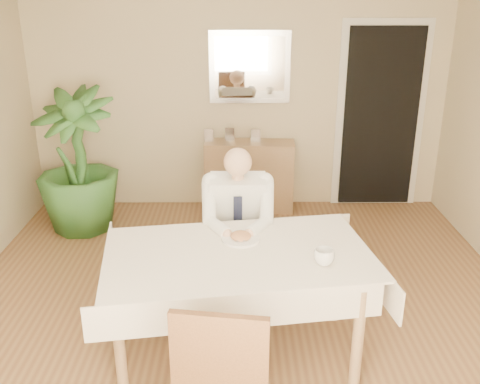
{
  "coord_description": "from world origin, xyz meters",
  "views": [
    {
      "loc": [
        -0.03,
        -3.27,
        2.34
      ],
      "look_at": [
        0.0,
        0.35,
        0.95
      ],
      "focal_mm": 40.0,
      "sensor_mm": 36.0,
      "label": 1
    }
  ],
  "objects_px": {
    "seated_man": "(238,223)",
    "dining_table": "(238,264)",
    "chair_far": "(238,227)",
    "potted_palm": "(77,161)",
    "coffee_mug": "(324,257)",
    "sideboard": "(249,176)",
    "chair_near": "(220,374)"
  },
  "relations": [
    {
      "from": "seated_man",
      "to": "dining_table",
      "type": "bearing_deg",
      "value": -90.0
    },
    {
      "from": "dining_table",
      "to": "chair_far",
      "type": "distance_m",
      "value": 0.9
    },
    {
      "from": "seated_man",
      "to": "potted_palm",
      "type": "distance_m",
      "value": 2.14
    },
    {
      "from": "dining_table",
      "to": "coffee_mug",
      "type": "xyz_separation_m",
      "value": [
        0.52,
        -0.16,
        0.13
      ]
    },
    {
      "from": "seated_man",
      "to": "sideboard",
      "type": "distance_m",
      "value": 1.97
    },
    {
      "from": "dining_table",
      "to": "sideboard",
      "type": "height_order",
      "value": "sideboard"
    },
    {
      "from": "chair_far",
      "to": "potted_palm",
      "type": "xyz_separation_m",
      "value": [
        -1.6,
        1.13,
        0.2
      ]
    },
    {
      "from": "dining_table",
      "to": "coffee_mug",
      "type": "bearing_deg",
      "value": -25.15
    },
    {
      "from": "chair_near",
      "to": "potted_palm",
      "type": "xyz_separation_m",
      "value": [
        -1.51,
        2.93,
        0.17
      ]
    },
    {
      "from": "coffee_mug",
      "to": "seated_man",
      "type": "bearing_deg",
      "value": 124.95
    },
    {
      "from": "seated_man",
      "to": "chair_far",
      "type": "bearing_deg",
      "value": 90.0
    },
    {
      "from": "dining_table",
      "to": "chair_near",
      "type": "relative_size",
      "value": 1.9
    },
    {
      "from": "chair_far",
      "to": "coffee_mug",
      "type": "xyz_separation_m",
      "value": [
        0.52,
        -1.04,
        0.27
      ]
    },
    {
      "from": "chair_near",
      "to": "coffee_mug",
      "type": "bearing_deg",
      "value": 59.23
    },
    {
      "from": "chair_near",
      "to": "dining_table",
      "type": "bearing_deg",
      "value": 92.75
    },
    {
      "from": "sideboard",
      "to": "seated_man",
      "type": "bearing_deg",
      "value": -90.25
    },
    {
      "from": "chair_near",
      "to": "sideboard",
      "type": "distance_m",
      "value": 3.46
    },
    {
      "from": "chair_far",
      "to": "coffee_mug",
      "type": "distance_m",
      "value": 1.2
    },
    {
      "from": "chair_far",
      "to": "seated_man",
      "type": "xyz_separation_m",
      "value": [
        -0.0,
        -0.29,
        0.16
      ]
    },
    {
      "from": "chair_far",
      "to": "chair_near",
      "type": "distance_m",
      "value": 1.8
    },
    {
      "from": "dining_table",
      "to": "potted_palm",
      "type": "xyz_separation_m",
      "value": [
        -1.6,
        2.02,
        0.06
      ]
    },
    {
      "from": "seated_man",
      "to": "coffee_mug",
      "type": "bearing_deg",
      "value": -55.05
    },
    {
      "from": "potted_palm",
      "to": "coffee_mug",
      "type": "bearing_deg",
      "value": -45.74
    },
    {
      "from": "chair_near",
      "to": "seated_man",
      "type": "xyz_separation_m",
      "value": [
        0.09,
        1.5,
        0.14
      ]
    },
    {
      "from": "chair_far",
      "to": "potted_palm",
      "type": "relative_size",
      "value": 0.65
    },
    {
      "from": "chair_near",
      "to": "seated_man",
      "type": "bearing_deg",
      "value": 95.0
    },
    {
      "from": "dining_table",
      "to": "chair_far",
      "type": "height_order",
      "value": "chair_far"
    },
    {
      "from": "coffee_mug",
      "to": "sideboard",
      "type": "distance_m",
      "value": 2.76
    },
    {
      "from": "chair_far",
      "to": "sideboard",
      "type": "height_order",
      "value": "chair_far"
    },
    {
      "from": "dining_table",
      "to": "chair_far",
      "type": "relative_size",
      "value": 1.99
    },
    {
      "from": "chair_near",
      "to": "coffee_mug",
      "type": "distance_m",
      "value": 1.0
    },
    {
      "from": "seated_man",
      "to": "coffee_mug",
      "type": "xyz_separation_m",
      "value": [
        0.52,
        -0.75,
        0.11
      ]
    }
  ]
}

